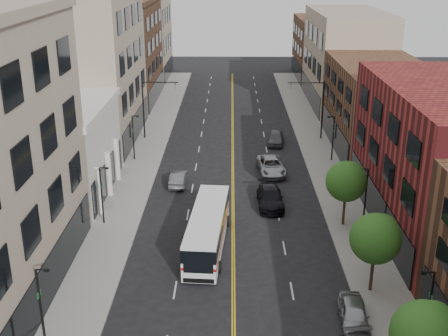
{
  "coord_description": "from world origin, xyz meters",
  "views": [
    {
      "loc": [
        -0.22,
        -18.9,
        21.36
      ],
      "look_at": [
        -0.78,
        24.46,
        5.0
      ],
      "focal_mm": 45.0,
      "sensor_mm": 36.0,
      "label": 1
    }
  ],
  "objects_px": {
    "car_lane_c": "(276,138)",
    "car_lane_a": "(270,197)",
    "car_lane_b": "(271,166)",
    "car_lane_behind": "(178,178)",
    "city_bus": "(208,227)",
    "car_parked_far": "(354,314)"
  },
  "relations": [
    {
      "from": "car_lane_c",
      "to": "car_lane_a",
      "type": "bearing_deg",
      "value": -88.72
    },
    {
      "from": "car_lane_b",
      "to": "car_lane_c",
      "type": "distance_m",
      "value": 9.85
    },
    {
      "from": "car_lane_a",
      "to": "car_lane_c",
      "type": "distance_m",
      "value": 18.15
    },
    {
      "from": "car_lane_behind",
      "to": "car_lane_a",
      "type": "relative_size",
      "value": 0.76
    },
    {
      "from": "car_lane_behind",
      "to": "car_lane_c",
      "type": "xyz_separation_m",
      "value": [
        10.66,
        13.19,
        0.09
      ]
    },
    {
      "from": "city_bus",
      "to": "car_lane_a",
      "type": "xyz_separation_m",
      "value": [
        5.39,
        7.88,
        -0.89
      ]
    },
    {
      "from": "city_bus",
      "to": "car_lane_b",
      "type": "bearing_deg",
      "value": 73.72
    },
    {
      "from": "city_bus",
      "to": "car_lane_behind",
      "type": "bearing_deg",
      "value": 109.23
    },
    {
      "from": "city_bus",
      "to": "car_lane_behind",
      "type": "relative_size",
      "value": 2.72
    },
    {
      "from": "car_parked_far",
      "to": "car_lane_c",
      "type": "xyz_separation_m",
      "value": [
        -2.17,
        35.75,
        0.05
      ]
    },
    {
      "from": "car_parked_far",
      "to": "car_lane_a",
      "type": "bearing_deg",
      "value": 106.89
    },
    {
      "from": "car_lane_b",
      "to": "city_bus",
      "type": "bearing_deg",
      "value": -115.51
    },
    {
      "from": "car_lane_b",
      "to": "car_lane_behind",
      "type": "bearing_deg",
      "value": -165.21
    },
    {
      "from": "car_lane_a",
      "to": "car_lane_b",
      "type": "height_order",
      "value": "same"
    },
    {
      "from": "car_parked_far",
      "to": "car_lane_a",
      "type": "height_order",
      "value": "car_lane_a"
    },
    {
      "from": "car_parked_far",
      "to": "car_lane_b",
      "type": "bearing_deg",
      "value": 101.53
    },
    {
      "from": "car_lane_behind",
      "to": "car_lane_c",
      "type": "distance_m",
      "value": 16.96
    },
    {
      "from": "car_lane_behind",
      "to": "car_lane_a",
      "type": "distance_m",
      "value": 10.08
    },
    {
      "from": "car_parked_far",
      "to": "car_lane_b",
      "type": "height_order",
      "value": "car_lane_b"
    },
    {
      "from": "car_lane_a",
      "to": "car_lane_c",
      "type": "height_order",
      "value": "car_lane_a"
    },
    {
      "from": "car_lane_a",
      "to": "car_lane_b",
      "type": "distance_m",
      "value": 8.31
    },
    {
      "from": "car_parked_far",
      "to": "car_lane_a",
      "type": "xyz_separation_m",
      "value": [
        -4.01,
        17.7,
        0.07
      ]
    }
  ]
}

